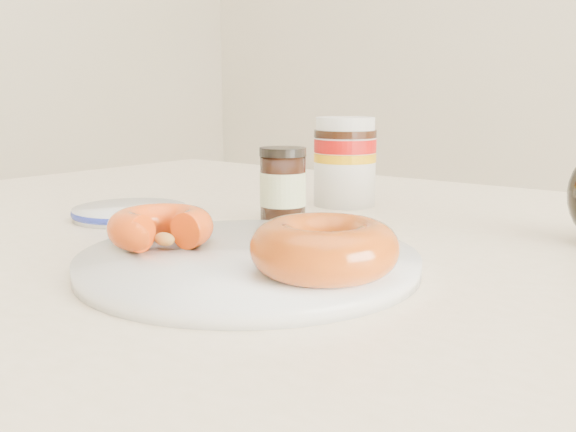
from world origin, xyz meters
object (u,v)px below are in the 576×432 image
Objects in this scene: dark_jar at (283,186)px; donut_whole at (324,248)px; dining_table at (370,335)px; plate at (249,261)px; donut_bitten at (161,227)px; nutella_jar at (345,158)px; blue_rim_saucer at (130,212)px.

donut_whole is at bearing -45.19° from dark_jar.
plate is (-0.04, -0.12, 0.09)m from dining_table.
plate is at bearing 11.41° from donut_bitten.
donut_bitten is 0.32m from nutella_jar.
donut_whole is (0.04, -0.13, 0.11)m from dining_table.
dark_jar is (-0.02, 0.19, 0.01)m from donut_bitten.
donut_bitten is at bearing -175.34° from donut_whole.
dining_table is 16.27× the size of donut_bitten.
plate is at bearing -70.93° from nutella_jar.
blue_rim_saucer is at bearing 162.16° from plate.
nutella_jar is at bearing 57.10° from blue_rim_saucer.
dark_jar is 0.63× the size of blue_rim_saucer.
blue_rim_saucer is (-0.14, -0.22, -0.05)m from nutella_jar.
dining_table is 5.27× the size of plate.
dining_table is 0.26m from nutella_jar.
plate is at bearing 171.96° from donut_whole.
donut_whole is at bearing -59.40° from nutella_jar.
donut_bitten is 0.83× the size of donut_whole.
donut_whole reaches higher than donut_bitten.
plate reaches higher than dining_table.
dining_table is at bearing 9.10° from blue_rim_saucer.
plate is 3.34× the size of dark_jar.
donut_bitten reaches higher than plate.
dark_jar is at bearing 134.81° from donut_whole.
plate is 2.11× the size of blue_rim_saucer.
plate and blue_rim_saucer have the same top height.
dark_jar is at bearing 90.41° from donut_bitten.
blue_rim_saucer is at bearing -148.99° from dark_jar.
donut_whole is 0.33m from blue_rim_saucer.
dark_jar reaches higher than donut_bitten.
dark_jar reaches higher than donut_whole.
donut_whole is at bearing -1.56° from donut_bitten.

